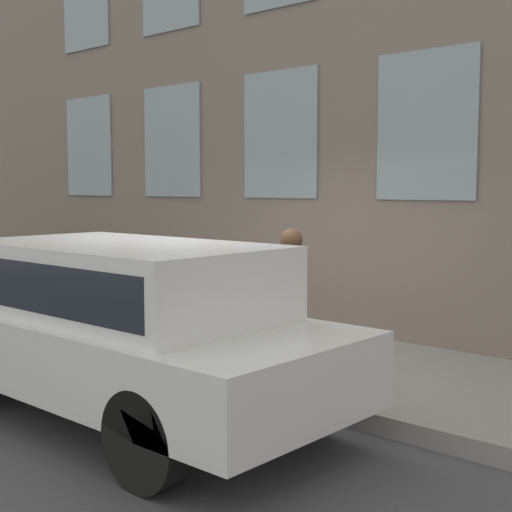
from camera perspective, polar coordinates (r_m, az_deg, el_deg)
name	(u,v)px	position (r m, az deg, el deg)	size (l,w,h in m)	color
ground_plane	(200,388)	(7.31, -4.53, -10.47)	(80.00, 80.00, 0.00)	#47474C
sidewalk	(281,357)	(8.19, 2.00, -8.07)	(2.56, 60.00, 0.17)	gray
building_facade	(355,60)	(9.23, 7.96, 15.26)	(0.33, 40.00, 7.15)	gray
fire_hydrant	(223,318)	(7.75, -2.64, -4.94)	(0.37, 0.48, 0.84)	red
person	(291,285)	(7.21, 2.83, -2.30)	(0.35, 0.23, 1.43)	#232328
parked_truck_white_near	(117,317)	(6.27, -11.04, -4.83)	(1.80, 4.47, 1.54)	black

